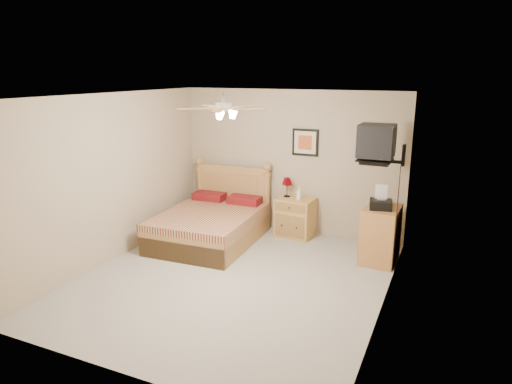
% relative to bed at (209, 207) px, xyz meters
% --- Properties ---
extents(floor, '(4.50, 4.50, 0.00)m').
position_rel_bed_xyz_m(floor, '(1.02, -1.12, -0.62)').
color(floor, '#9F9990').
rests_on(floor, ground).
extents(ceiling, '(4.00, 4.50, 0.04)m').
position_rel_bed_xyz_m(ceiling, '(1.02, -1.12, 1.88)').
color(ceiling, white).
rests_on(ceiling, ground).
extents(wall_back, '(4.00, 0.04, 2.50)m').
position_rel_bed_xyz_m(wall_back, '(1.02, 1.13, 0.63)').
color(wall_back, tan).
rests_on(wall_back, ground).
extents(wall_front, '(4.00, 0.04, 2.50)m').
position_rel_bed_xyz_m(wall_front, '(1.02, -3.37, 0.63)').
color(wall_front, tan).
rests_on(wall_front, ground).
extents(wall_left, '(0.04, 4.50, 2.50)m').
position_rel_bed_xyz_m(wall_left, '(-0.98, -1.12, 0.63)').
color(wall_left, tan).
rests_on(wall_left, ground).
extents(wall_right, '(0.04, 4.50, 2.50)m').
position_rel_bed_xyz_m(wall_right, '(3.02, -1.12, 0.63)').
color(wall_right, tan).
rests_on(wall_right, ground).
extents(bed, '(1.55, 1.99, 1.25)m').
position_rel_bed_xyz_m(bed, '(0.00, 0.00, 0.00)').
color(bed, '#A06E3A').
rests_on(bed, ground).
extents(nightstand, '(0.66, 0.52, 0.68)m').
position_rel_bed_xyz_m(nightstand, '(1.21, 0.88, -0.29)').
color(nightstand, '#BD8E42').
rests_on(nightstand, ground).
extents(table_lamp, '(0.21, 0.21, 0.34)m').
position_rel_bed_xyz_m(table_lamp, '(1.04, 0.93, 0.22)').
color(table_lamp, '#610309').
rests_on(table_lamp, nightstand).
extents(lotion_bottle, '(0.11, 0.11, 0.22)m').
position_rel_bed_xyz_m(lotion_bottle, '(1.29, 0.83, 0.16)').
color(lotion_bottle, white).
rests_on(lotion_bottle, nightstand).
extents(framed_picture, '(0.46, 0.04, 0.46)m').
position_rel_bed_xyz_m(framed_picture, '(1.29, 1.11, 1.00)').
color(framed_picture, black).
rests_on(framed_picture, wall_back).
extents(dresser, '(0.52, 0.73, 0.84)m').
position_rel_bed_xyz_m(dresser, '(2.75, 0.37, -0.20)').
color(dresser, '#AE6434').
rests_on(dresser, ground).
extents(fax_machine, '(0.37, 0.39, 0.34)m').
position_rel_bed_xyz_m(fax_machine, '(2.73, 0.30, 0.39)').
color(fax_machine, black).
rests_on(fax_machine, dresser).
extents(magazine_lower, '(0.25, 0.29, 0.02)m').
position_rel_bed_xyz_m(magazine_lower, '(2.67, 0.61, 0.23)').
color(magazine_lower, '#B6AE95').
rests_on(magazine_lower, dresser).
extents(magazine_upper, '(0.20, 0.26, 0.02)m').
position_rel_bed_xyz_m(magazine_upper, '(2.67, 0.64, 0.25)').
color(magazine_upper, gray).
rests_on(magazine_upper, magazine_lower).
extents(wall_tv, '(0.56, 0.46, 0.58)m').
position_rel_bed_xyz_m(wall_tv, '(2.77, 0.22, 1.19)').
color(wall_tv, black).
rests_on(wall_tv, wall_right).
extents(ceiling_fan, '(1.14, 1.14, 0.28)m').
position_rel_bed_xyz_m(ceiling_fan, '(1.02, -1.32, 1.74)').
color(ceiling_fan, silver).
rests_on(ceiling_fan, ceiling).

